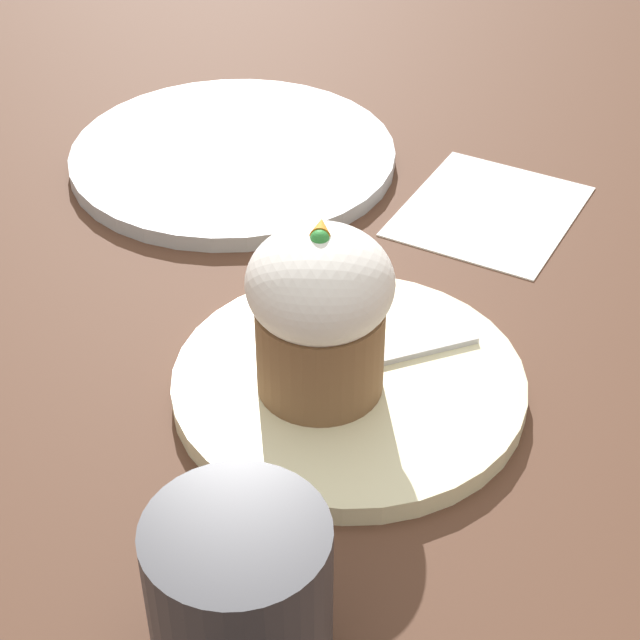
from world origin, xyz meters
TOP-DOWN VIEW (x-y plane):
  - ground_plane at (0.00, 0.00)m, footprint 4.00×4.00m
  - dessert_plate at (0.00, 0.00)m, footprint 0.21×0.21m
  - carrot_cake at (-0.01, 0.02)m, footprint 0.08×0.08m
  - spoon at (0.01, 0.00)m, footprint 0.07×0.12m
  - coffee_cup at (-0.19, 0.04)m, footprint 0.11×0.08m
  - side_plate at (0.27, 0.10)m, footprint 0.26×0.26m
  - paper_napkin at (0.21, -0.10)m, footprint 0.18×0.17m

SIDE VIEW (x-z plane):
  - ground_plane at x=0.00m, z-range 0.00..0.00m
  - paper_napkin at x=0.21m, z-range 0.00..0.00m
  - side_plate at x=0.27m, z-range 0.00..0.01m
  - dessert_plate at x=0.00m, z-range 0.00..0.01m
  - spoon at x=0.01m, z-range 0.01..0.02m
  - coffee_cup at x=-0.19m, z-range 0.00..0.09m
  - carrot_cake at x=-0.01m, z-range 0.01..0.12m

